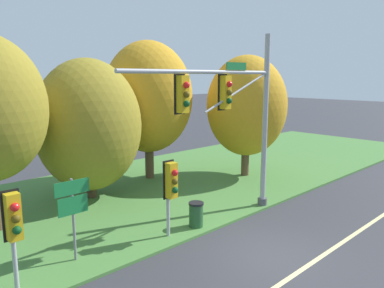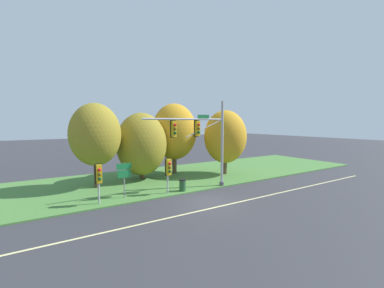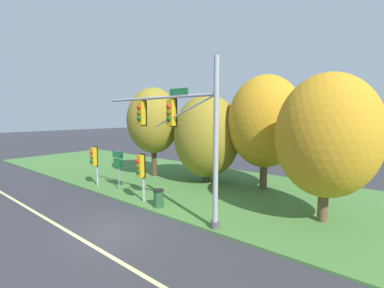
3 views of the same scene
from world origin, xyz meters
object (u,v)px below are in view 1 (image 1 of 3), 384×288
(traffic_signal_mast, at_px, (235,109))
(pedestrian_signal_further_along, at_px, (171,184))
(route_sign_post, at_px, (73,205))
(tree_left_of_mast, at_px, (88,125))
(trash_bin, at_px, (196,214))
(tree_behind_signpost, at_px, (148,97))
(pedestrian_signal_near_kerb, at_px, (14,222))
(tree_mid_verge, at_px, (247,106))

(traffic_signal_mast, height_order, pedestrian_signal_further_along, traffic_signal_mast)
(route_sign_post, xyz_separation_m, tree_left_of_mast, (3.39, 5.19, 1.60))
(pedestrian_signal_further_along, bearing_deg, trash_bin, 3.88)
(tree_left_of_mast, relative_size, tree_behind_signpost, 0.86)
(pedestrian_signal_near_kerb, bearing_deg, tree_left_of_mast, 47.66)
(pedestrian_signal_further_along, relative_size, tree_left_of_mast, 0.43)
(pedestrian_signal_further_along, height_order, tree_behind_signpost, tree_behind_signpost)
(pedestrian_signal_near_kerb, distance_m, tree_behind_signpost, 11.61)
(tree_left_of_mast, bearing_deg, pedestrian_signal_further_along, -92.10)
(tree_mid_verge, bearing_deg, pedestrian_signal_near_kerb, -166.29)
(route_sign_post, bearing_deg, pedestrian_signal_near_kerb, -162.73)
(pedestrian_signal_near_kerb, distance_m, pedestrian_signal_further_along, 5.04)
(tree_mid_verge, height_order, trash_bin, tree_mid_verge)
(pedestrian_signal_further_along, relative_size, tree_behind_signpost, 0.37)
(tree_left_of_mast, bearing_deg, tree_behind_signpost, 11.42)
(pedestrian_signal_near_kerb, relative_size, route_sign_post, 1.07)
(pedestrian_signal_further_along, height_order, route_sign_post, pedestrian_signal_further_along)
(pedestrian_signal_near_kerb, height_order, tree_behind_signpost, tree_behind_signpost)
(route_sign_post, distance_m, tree_mid_verge, 12.13)
(tree_behind_signpost, relative_size, trash_bin, 7.93)
(tree_mid_verge, bearing_deg, trash_bin, -154.70)
(pedestrian_signal_near_kerb, xyz_separation_m, pedestrian_signal_further_along, (5.03, -0.19, -0.00))
(pedestrian_signal_further_along, xyz_separation_m, tree_mid_verge, (8.45, 3.48, 1.99))
(pedestrian_signal_near_kerb, distance_m, trash_bin, 6.48)
(tree_mid_verge, xyz_separation_m, trash_bin, (-7.17, -3.39, -3.43))
(pedestrian_signal_further_along, relative_size, trash_bin, 2.92)
(traffic_signal_mast, distance_m, trash_bin, 4.23)
(pedestrian_signal_further_along, distance_m, tree_left_of_mast, 6.13)
(tree_left_of_mast, bearing_deg, traffic_signal_mast, -65.20)
(pedestrian_signal_near_kerb, distance_m, route_sign_post, 1.96)
(trash_bin, bearing_deg, traffic_signal_mast, -8.98)
(traffic_signal_mast, relative_size, trash_bin, 7.93)
(tree_mid_verge, bearing_deg, route_sign_post, -166.87)
(traffic_signal_mast, xyz_separation_m, pedestrian_signal_near_kerb, (-8.09, 0.38, -2.38))
(pedestrian_signal_near_kerb, bearing_deg, traffic_signal_mast, -2.71)
(pedestrian_signal_further_along, distance_m, tree_behind_signpost, 8.34)
(pedestrian_signal_further_along, bearing_deg, tree_behind_signpost, 58.10)
(pedestrian_signal_further_along, height_order, trash_bin, pedestrian_signal_further_along)
(traffic_signal_mast, relative_size, route_sign_post, 2.89)
(tree_left_of_mast, xyz_separation_m, tree_mid_verge, (8.23, -2.48, 0.56))
(traffic_signal_mast, relative_size, tree_behind_signpost, 1.00)
(pedestrian_signal_further_along, bearing_deg, traffic_signal_mast, -3.64)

